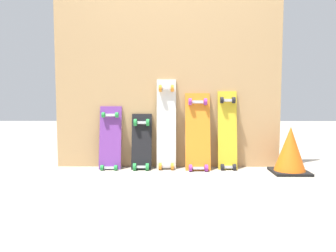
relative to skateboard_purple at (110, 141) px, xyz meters
The scene contains 8 objects.
ground_plane 0.61m from the skateboard_purple, ahead, with size 12.00×12.00×0.00m, color #A89E8E.
plywood_wall_panel 0.87m from the skateboard_purple, 10.59° to the left, with size 2.18×0.04×1.84m, color tan.
skateboard_purple is the anchor object (origin of this frame).
skateboard_black 0.30m from the skateboard_purple, ahead, with size 0.19×0.21×0.59m.
skateboard_white 0.55m from the skateboard_purple, ahead, with size 0.18×0.18×0.92m.
skateboard_orange 0.84m from the skateboard_purple, ahead, with size 0.24×0.25×0.79m.
skateboard_yellow 1.12m from the skateboard_purple, ahead, with size 0.18×0.19×0.81m.
traffic_cone 1.67m from the skateboard_purple, ahead, with size 0.32×0.32×0.42m.
Camera 1 is at (0.03, -3.31, 0.71)m, focal length 36.99 mm.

